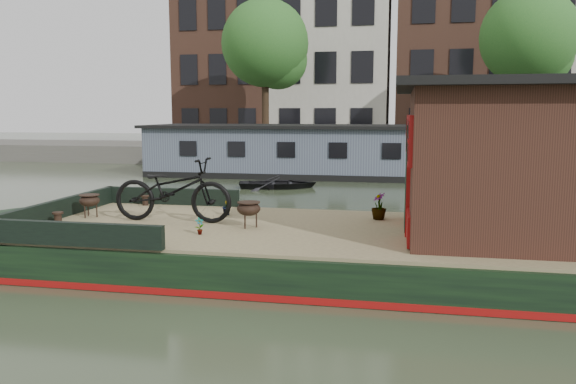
% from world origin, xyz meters
% --- Properties ---
extents(ground, '(120.00, 120.00, 0.00)m').
position_xyz_m(ground, '(0.00, 0.00, 0.00)').
color(ground, '#29301E').
rests_on(ground, ground).
extents(houseboat_hull, '(14.01, 4.02, 0.60)m').
position_xyz_m(houseboat_hull, '(-1.33, 0.00, 0.27)').
color(houseboat_hull, black).
rests_on(houseboat_hull, ground).
extents(houseboat_deck, '(11.80, 3.80, 0.05)m').
position_xyz_m(houseboat_deck, '(0.00, 0.00, 0.62)').
color(houseboat_deck, '#94885B').
rests_on(houseboat_deck, houseboat_hull).
extents(bow_bulwark, '(3.00, 4.00, 0.35)m').
position_xyz_m(bow_bulwark, '(-5.07, 0.00, 0.82)').
color(bow_bulwark, black).
rests_on(bow_bulwark, houseboat_deck).
extents(cabin, '(4.00, 3.50, 2.42)m').
position_xyz_m(cabin, '(2.19, 0.00, 1.88)').
color(cabin, black).
rests_on(cabin, houseboat_deck).
extents(bicycle, '(2.20, 0.78, 1.15)m').
position_xyz_m(bicycle, '(-3.71, 0.13, 1.23)').
color(bicycle, black).
rests_on(bicycle, houseboat_deck).
extents(potted_plant_b, '(0.19, 0.22, 0.36)m').
position_xyz_m(potted_plant_b, '(-2.96, 0.95, 0.83)').
color(potted_plant_b, maroon).
rests_on(potted_plant_b, houseboat_deck).
extents(potted_plant_d, '(0.37, 0.37, 0.50)m').
position_xyz_m(potted_plant_d, '(-0.07, 1.05, 0.90)').
color(potted_plant_d, brown).
rests_on(potted_plant_d, houseboat_deck).
extents(potted_plant_e, '(0.17, 0.17, 0.28)m').
position_xyz_m(potted_plant_e, '(-2.85, -0.84, 0.79)').
color(potted_plant_e, maroon).
rests_on(potted_plant_e, houseboat_deck).
extents(brazier_front, '(0.52, 0.52, 0.43)m').
position_xyz_m(brazier_front, '(-5.42, 0.23, 0.86)').
color(brazier_front, black).
rests_on(brazier_front, houseboat_deck).
extents(brazier_rear, '(0.46, 0.46, 0.45)m').
position_xyz_m(brazier_rear, '(-2.22, -0.13, 0.87)').
color(brazier_rear, black).
rests_on(brazier_rear, houseboat_deck).
extents(bollard_port, '(0.19, 0.19, 0.21)m').
position_xyz_m(bollard_port, '(-4.99, 1.70, 0.76)').
color(bollard_port, black).
rests_on(bollard_port, houseboat_deck).
extents(bollard_stbd, '(0.19, 0.19, 0.22)m').
position_xyz_m(bollard_stbd, '(-5.60, -0.51, 0.76)').
color(bollard_stbd, black).
rests_on(bollard_stbd, houseboat_deck).
extents(dinghy, '(3.11, 2.53, 0.56)m').
position_xyz_m(dinghy, '(-3.86, 9.82, 0.28)').
color(dinghy, black).
rests_on(dinghy, ground).
extents(far_houseboat, '(20.40, 4.40, 2.11)m').
position_xyz_m(far_houseboat, '(0.00, 14.00, 0.97)').
color(far_houseboat, slate).
rests_on(far_houseboat, ground).
extents(quay, '(60.00, 6.00, 0.90)m').
position_xyz_m(quay, '(0.00, 20.50, 0.45)').
color(quay, '#47443F').
rests_on(quay, ground).
extents(townhouse_row, '(27.25, 8.00, 16.50)m').
position_xyz_m(townhouse_row, '(0.15, 27.50, 7.90)').
color(townhouse_row, brown).
rests_on(townhouse_row, ground).
extents(tree_left, '(4.40, 4.40, 7.40)m').
position_xyz_m(tree_left, '(-6.36, 19.07, 5.89)').
color(tree_left, '#332316').
rests_on(tree_left, quay).
extents(tree_right, '(4.40, 4.40, 7.40)m').
position_xyz_m(tree_right, '(6.14, 19.07, 5.89)').
color(tree_right, '#332316').
rests_on(tree_right, quay).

